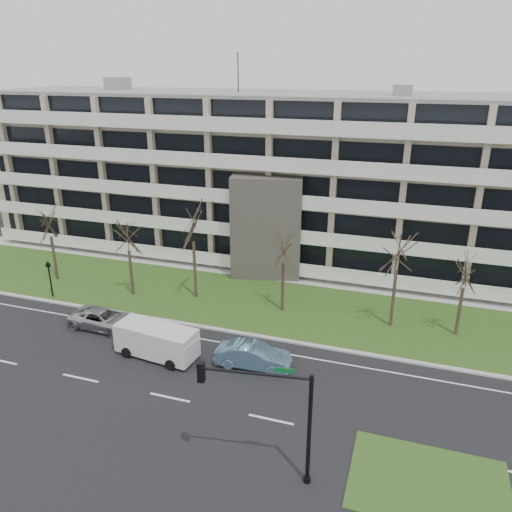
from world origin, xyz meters
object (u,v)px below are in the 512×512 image
(pedestrian_signal, at_px, (50,275))
(silver_pickup, at_px, (104,319))
(blue_sedan, at_px, (253,355))
(traffic_signal, at_px, (271,408))
(white_van, at_px, (157,339))

(pedestrian_signal, bearing_deg, silver_pickup, -15.07)
(blue_sedan, relative_size, pedestrian_signal, 1.51)
(silver_pickup, height_order, traffic_signal, traffic_signal)
(silver_pickup, relative_size, white_van, 0.91)
(silver_pickup, distance_m, pedestrian_signal, 7.65)
(silver_pickup, height_order, blue_sedan, blue_sedan)
(silver_pickup, bearing_deg, traffic_signal, -120.53)
(pedestrian_signal, bearing_deg, traffic_signal, -20.99)
(silver_pickup, bearing_deg, blue_sedan, -94.93)
(white_van, xyz_separation_m, pedestrian_signal, (-12.42, 5.12, 0.74))
(silver_pickup, height_order, white_van, white_van)
(silver_pickup, bearing_deg, white_van, -109.43)
(white_van, relative_size, pedestrian_signal, 1.79)
(white_van, bearing_deg, blue_sedan, 13.79)
(blue_sedan, distance_m, traffic_signal, 9.53)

